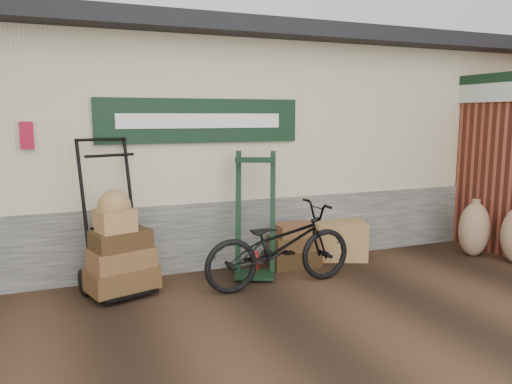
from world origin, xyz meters
The scene contains 9 objects.
ground centered at (0.00, 0.00, 0.00)m, with size 80.00×80.00×0.00m, color black.
station_building centered at (-0.01, 2.74, 1.61)m, with size 14.40×4.10×3.20m.
brick_outbuilding centered at (4.70, 1.19, 1.30)m, with size 1.71×4.51×2.62m.
porter_trolley centered at (-1.46, 0.63, 0.90)m, with size 0.90×0.68×1.80m, color black, non-canonical shape.
green_barrow centered at (0.26, 0.56, 0.79)m, with size 0.57×0.48×1.57m, color black, non-canonical shape.
suitcase_stack centered at (0.88, 0.72, 0.30)m, with size 0.67×0.42×0.59m, color #352110, non-canonical shape.
wicker_hamper centered at (1.63, 0.85, 0.27)m, with size 0.82×0.53×0.53m, color olive.
bicycle centered at (0.38, 0.08, 0.55)m, with size 1.88×0.66×1.10m, color black.
burlap_sack_left centered at (3.53, 0.19, 0.39)m, with size 0.49×0.41×0.78m, color brown.
Camera 1 is at (-2.03, -5.13, 2.02)m, focal length 35.00 mm.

